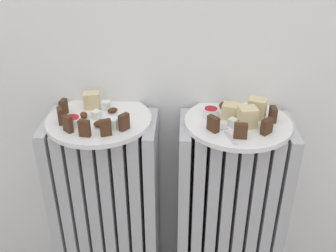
% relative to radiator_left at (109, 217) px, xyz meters
% --- Properties ---
extents(radiator_left, '(0.30, 0.18, 0.63)m').
position_rel_radiator_left_xyz_m(radiator_left, '(0.00, 0.00, 0.00)').
color(radiator_left, '#B2B2B7').
rests_on(radiator_left, ground_plane).
extents(radiator_right, '(0.30, 0.18, 0.63)m').
position_rel_radiator_left_xyz_m(radiator_right, '(0.35, 0.00, 0.00)').
color(radiator_right, '#B2B2B7').
rests_on(radiator_right, ground_plane).
extents(plate_left, '(0.27, 0.27, 0.01)m').
position_rel_radiator_left_xyz_m(plate_left, '(-0.00, 0.00, 0.33)').
color(plate_left, white).
rests_on(plate_left, radiator_left).
extents(plate_right, '(0.27, 0.27, 0.01)m').
position_rel_radiator_left_xyz_m(plate_right, '(0.35, 0.00, 0.33)').
color(plate_right, white).
rests_on(plate_right, radiator_right).
extents(dark_cake_slice_left_0, '(0.02, 0.03, 0.04)m').
position_rel_radiator_left_xyz_m(dark_cake_slice_left_0, '(-0.09, 0.01, 0.35)').
color(dark_cake_slice_left_0, '#472B19').
rests_on(dark_cake_slice_left_0, plate_left).
extents(dark_cake_slice_left_1, '(0.02, 0.03, 0.04)m').
position_rel_radiator_left_xyz_m(dark_cake_slice_left_1, '(-0.09, -0.03, 0.35)').
color(dark_cake_slice_left_1, '#472B19').
rests_on(dark_cake_slice_left_1, plate_left).
extents(dark_cake_slice_left_2, '(0.03, 0.03, 0.04)m').
position_rel_radiator_left_xyz_m(dark_cake_slice_left_2, '(-0.06, -0.07, 0.35)').
color(dark_cake_slice_left_2, '#472B19').
rests_on(dark_cake_slice_left_2, plate_left).
extents(dark_cake_slice_left_3, '(0.03, 0.02, 0.04)m').
position_rel_radiator_left_xyz_m(dark_cake_slice_left_3, '(-0.01, -0.09, 0.35)').
color(dark_cake_slice_left_3, '#472B19').
rests_on(dark_cake_slice_left_3, plate_left).
extents(dark_cake_slice_left_4, '(0.03, 0.02, 0.04)m').
position_rel_radiator_left_xyz_m(dark_cake_slice_left_4, '(0.03, -0.09, 0.35)').
color(dark_cake_slice_left_4, '#472B19').
rests_on(dark_cake_slice_left_4, plate_left).
extents(dark_cake_slice_left_5, '(0.03, 0.03, 0.04)m').
position_rel_radiator_left_xyz_m(dark_cake_slice_left_5, '(0.07, -0.06, 0.35)').
color(dark_cake_slice_left_5, '#472B19').
rests_on(dark_cake_slice_left_5, plate_left).
extents(marble_cake_slice_left_0, '(0.05, 0.04, 0.04)m').
position_rel_radiator_left_xyz_m(marble_cake_slice_left_0, '(-0.03, 0.06, 0.36)').
color(marble_cake_slice_left_0, beige).
rests_on(marble_cake_slice_left_0, plate_left).
extents(turkish_delight_left_0, '(0.03, 0.03, 0.03)m').
position_rel_radiator_left_xyz_m(turkish_delight_left_0, '(0.04, -0.05, 0.35)').
color(turkish_delight_left_0, white).
rests_on(turkish_delight_left_0, plate_left).
extents(turkish_delight_left_1, '(0.02, 0.02, 0.02)m').
position_rel_radiator_left_xyz_m(turkish_delight_left_1, '(0.01, 0.05, 0.34)').
color(turkish_delight_left_1, white).
rests_on(turkish_delight_left_1, plate_left).
extents(turkish_delight_left_2, '(0.03, 0.03, 0.02)m').
position_rel_radiator_left_xyz_m(turkish_delight_left_2, '(-0.01, -0.00, 0.34)').
color(turkish_delight_left_2, white).
rests_on(turkish_delight_left_2, plate_left).
extents(medjool_date_left_0, '(0.03, 0.03, 0.02)m').
position_rel_radiator_left_xyz_m(medjool_date_left_0, '(0.01, -0.05, 0.34)').
color(medjool_date_left_0, '#4C2814').
rests_on(medjool_date_left_0, plate_left).
extents(medjool_date_left_1, '(0.03, 0.03, 0.01)m').
position_rel_radiator_left_xyz_m(medjool_date_left_1, '(-0.04, -0.00, 0.34)').
color(medjool_date_left_1, '#4C2814').
rests_on(medjool_date_left_1, plate_left).
extents(medjool_date_left_2, '(0.03, 0.03, 0.01)m').
position_rel_radiator_left_xyz_m(medjool_date_left_2, '(0.03, 0.03, 0.34)').
color(medjool_date_left_2, '#4C2814').
rests_on(medjool_date_left_2, plate_left).
extents(jam_bowl_left, '(0.04, 0.04, 0.02)m').
position_rel_radiator_left_xyz_m(jam_bowl_left, '(-0.06, -0.04, 0.35)').
color(jam_bowl_left, white).
rests_on(jam_bowl_left, plate_left).
extents(dark_cake_slice_right_0, '(0.03, 0.03, 0.04)m').
position_rel_radiator_left_xyz_m(dark_cake_slice_right_0, '(0.29, -0.05, 0.35)').
color(dark_cake_slice_right_0, '#472B19').
rests_on(dark_cake_slice_right_0, plate_right).
extents(dark_cake_slice_right_1, '(0.03, 0.02, 0.04)m').
position_rel_radiator_left_xyz_m(dark_cake_slice_right_1, '(0.35, -0.09, 0.35)').
color(dark_cake_slice_right_1, '#472B19').
rests_on(dark_cake_slice_right_1, plate_right).
extents(dark_cake_slice_right_2, '(0.03, 0.03, 0.04)m').
position_rel_radiator_left_xyz_m(dark_cake_slice_right_2, '(0.41, -0.06, 0.35)').
color(dark_cake_slice_right_2, '#472B19').
rests_on(dark_cake_slice_right_2, plate_right).
extents(dark_cake_slice_right_3, '(0.02, 0.03, 0.04)m').
position_rel_radiator_left_xyz_m(dark_cake_slice_right_3, '(0.44, 0.00, 0.35)').
color(dark_cake_slice_right_3, '#472B19').
rests_on(dark_cake_slice_right_3, plate_right).
extents(marble_cake_slice_right_0, '(0.05, 0.05, 0.04)m').
position_rel_radiator_left_xyz_m(marble_cake_slice_right_0, '(0.34, 0.01, 0.35)').
color(marble_cake_slice_right_0, beige).
rests_on(marble_cake_slice_right_0, plate_right).
extents(marble_cake_slice_right_1, '(0.05, 0.05, 0.05)m').
position_rel_radiator_left_xyz_m(marble_cake_slice_right_1, '(0.40, 0.02, 0.36)').
color(marble_cake_slice_right_1, beige).
rests_on(marble_cake_slice_right_1, plate_right).
extents(marble_cake_slice_right_2, '(0.05, 0.05, 0.05)m').
position_rel_radiator_left_xyz_m(marble_cake_slice_right_2, '(0.37, -0.03, 0.36)').
color(marble_cake_slice_right_2, beige).
rests_on(marble_cake_slice_right_2, plate_right).
extents(turkish_delight_right_0, '(0.03, 0.03, 0.02)m').
position_rel_radiator_left_xyz_m(turkish_delight_right_0, '(0.34, -0.03, 0.34)').
color(turkish_delight_right_0, white).
rests_on(turkish_delight_right_0, plate_right).
extents(turkish_delight_right_1, '(0.03, 0.03, 0.02)m').
position_rel_radiator_left_xyz_m(turkish_delight_right_1, '(0.38, 0.06, 0.34)').
color(turkish_delight_right_1, white).
rests_on(turkish_delight_right_1, plate_right).
extents(medjool_date_right_0, '(0.03, 0.03, 0.02)m').
position_rel_radiator_left_xyz_m(medjool_date_right_0, '(0.32, 0.07, 0.34)').
color(medjool_date_right_0, '#4C2814').
rests_on(medjool_date_right_0, plate_right).
extents(medjool_date_right_1, '(0.03, 0.03, 0.02)m').
position_rel_radiator_left_xyz_m(medjool_date_right_1, '(0.41, -0.03, 0.34)').
color(medjool_date_right_1, '#4C2814').
rests_on(medjool_date_right_1, plate_right).
extents(jam_bowl_right, '(0.04, 0.04, 0.03)m').
position_rel_radiator_left_xyz_m(jam_bowl_right, '(0.28, 0.01, 0.35)').
color(jam_bowl_right, white).
rests_on(jam_bowl_right, plate_right).
extents(fork, '(0.04, 0.10, 0.00)m').
position_rel_radiator_left_xyz_m(fork, '(0.32, -0.07, 0.34)').
color(fork, silver).
rests_on(fork, plate_right).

